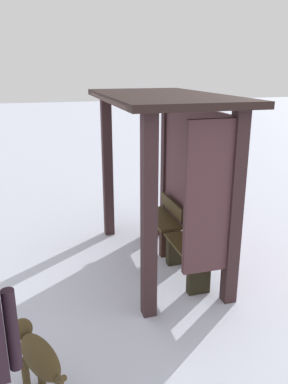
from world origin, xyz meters
TOP-DOWN VIEW (x-y plane):
  - ground_plane at (0.00, 0.00)m, footprint 60.00×60.00m
  - bus_shelter at (0.10, 0.19)m, footprint 2.99×1.56m
  - bench_left_inside at (-0.56, 0.26)m, footprint 1.03×0.38m
  - bench_center_inside at (0.56, 0.26)m, footprint 1.03×0.35m
  - dog at (2.21, -1.83)m, footprint 0.90×0.48m

SIDE VIEW (x-z plane):
  - ground_plane at x=0.00m, z-range 0.00..0.00m
  - bench_center_inside at x=0.56m, z-range -0.04..0.73m
  - bench_left_inside at x=-0.56m, z-range -0.03..0.74m
  - dog at x=2.21m, z-range 0.14..0.78m
  - bus_shelter at x=0.10m, z-range 0.48..3.01m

